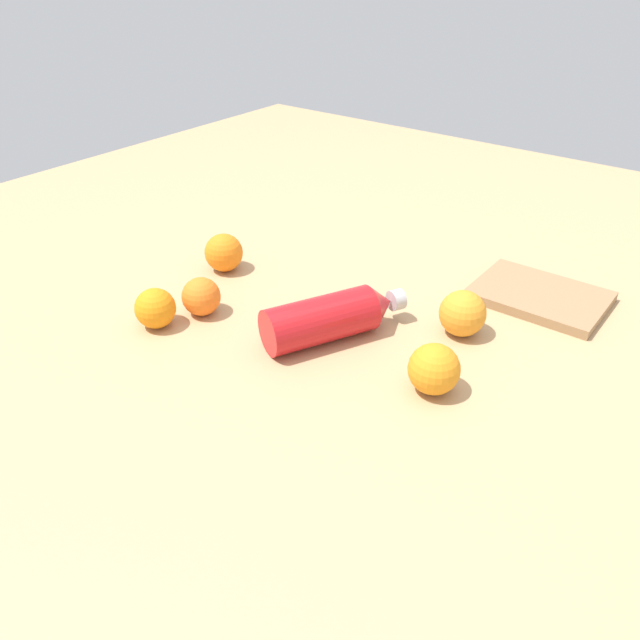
% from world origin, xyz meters
% --- Properties ---
extents(ground_plane, '(2.40, 2.40, 0.00)m').
position_xyz_m(ground_plane, '(0.00, 0.00, 0.00)').
color(ground_plane, tan).
extents(water_bottle, '(0.17, 0.25, 0.08)m').
position_xyz_m(water_bottle, '(-0.04, -0.01, 0.04)').
color(water_bottle, red).
rests_on(water_bottle, ground_plane).
extents(orange_0, '(0.08, 0.08, 0.08)m').
position_xyz_m(orange_0, '(-0.36, 0.05, 0.04)').
color(orange_0, orange).
rests_on(orange_0, ground_plane).
extents(orange_1, '(0.07, 0.07, 0.07)m').
position_xyz_m(orange_1, '(-0.27, -0.09, 0.03)').
color(orange_1, orange).
rests_on(orange_1, ground_plane).
extents(orange_2, '(0.08, 0.08, 0.08)m').
position_xyz_m(orange_2, '(0.13, 0.13, 0.04)').
color(orange_2, orange).
rests_on(orange_2, ground_plane).
extents(orange_3, '(0.07, 0.07, 0.07)m').
position_xyz_m(orange_3, '(-0.30, -0.17, 0.03)').
color(orange_3, orange).
rests_on(orange_3, ground_plane).
extents(orange_4, '(0.08, 0.08, 0.08)m').
position_xyz_m(orange_4, '(0.16, -0.04, 0.04)').
color(orange_4, orange).
rests_on(orange_4, ground_plane).
extents(cutting_board, '(0.23, 0.17, 0.02)m').
position_xyz_m(cutting_board, '(0.19, 0.32, 0.01)').
color(cutting_board, '#99724C').
rests_on(cutting_board, ground_plane).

